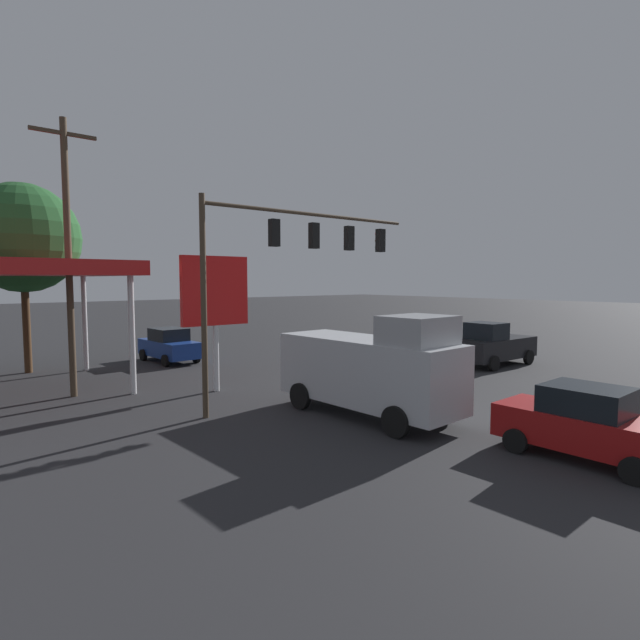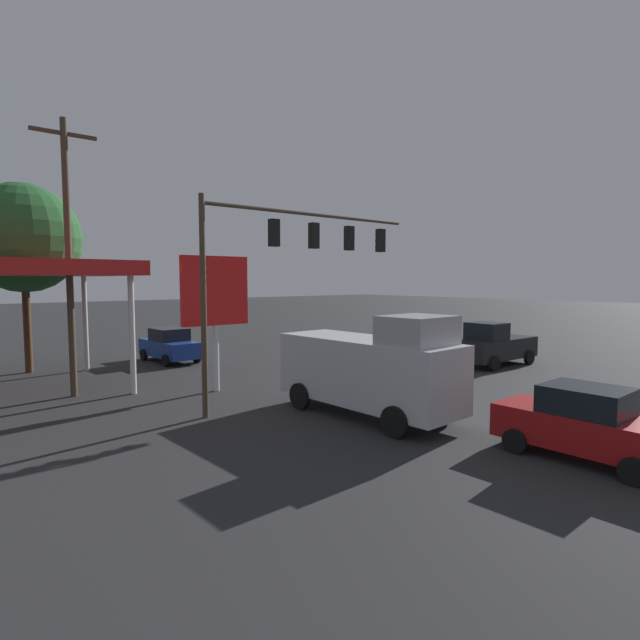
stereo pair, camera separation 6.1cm
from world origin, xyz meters
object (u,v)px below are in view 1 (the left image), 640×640
utility_pole (68,252)px  sedan_far (169,345)px  traffic_signal_assembly (295,251)px  price_sign (215,295)px  sedan_waiting (586,423)px  street_tree (22,238)px  delivery_truck (371,368)px  pickup_parked (494,345)px

utility_pole → sedan_far: 9.89m
traffic_signal_assembly → price_sign: bearing=-64.8°
sedan_waiting → street_tree: bearing=-160.5°
utility_pole → price_sign: bearing=150.2°
street_tree → price_sign: bearing=118.2°
sedan_far → sedan_waiting: bearing=2.0°
utility_pole → price_sign: size_ratio=1.93×
utility_pole → price_sign: 5.89m
utility_pole → street_tree: size_ratio=1.16×
traffic_signal_assembly → sedan_waiting: traffic_signal_assembly is taller
sedan_waiting → street_tree: (8.83, -23.29, 5.79)m
traffic_signal_assembly → sedan_far: (0.05, -11.97, -4.83)m
delivery_truck → street_tree: street_tree is taller
traffic_signal_assembly → sedan_far: bearing=-89.8°
utility_pole → sedan_waiting: utility_pole is taller
traffic_signal_assembly → price_sign: (1.61, -3.43, -1.74)m
price_sign → sedan_far: bearing=-100.4°
price_sign → pickup_parked: bearing=164.6°
price_sign → sedan_far: price_sign is taller
sedan_far → delivery_truck: 15.56m
traffic_signal_assembly → delivery_truck: size_ratio=1.42×
street_tree → delivery_truck: bearing=113.8°
traffic_signal_assembly → street_tree: 15.01m
delivery_truck → pickup_parked: (-12.56, -2.93, -0.58)m
sedan_waiting → street_tree: street_tree is taller
traffic_signal_assembly → delivery_truck: bearing=98.7°
sedan_far → sedan_waiting: (-1.97, 21.96, 0.00)m
traffic_signal_assembly → street_tree: street_tree is taller
utility_pole → delivery_truck: 12.72m
sedan_far → street_tree: bearing=-104.0°
pickup_parked → street_tree: 25.02m
traffic_signal_assembly → sedan_far: traffic_signal_assembly is taller
price_sign → utility_pole: bearing=-29.8°
delivery_truck → sedan_waiting: bearing=10.0°
traffic_signal_assembly → sedan_waiting: size_ratio=2.21×
price_sign → street_tree: (5.29, -9.87, 2.69)m
traffic_signal_assembly → price_sign: traffic_signal_assembly is taller
sedan_far → street_tree: (6.86, -1.33, 5.79)m
traffic_signal_assembly → utility_pole: (6.50, -6.23, -0.02)m
price_sign → street_tree: bearing=-61.8°
price_sign → sedan_waiting: (-3.54, 13.42, -3.10)m
traffic_signal_assembly → sedan_waiting: 11.27m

